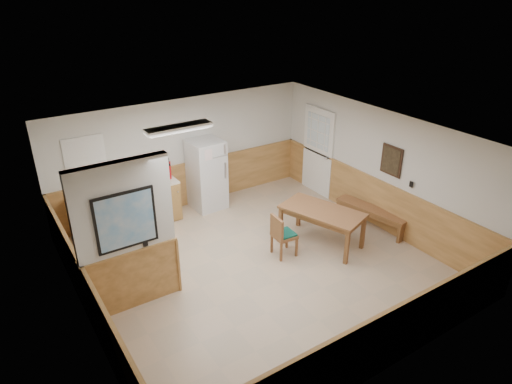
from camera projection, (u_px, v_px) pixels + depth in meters
ground at (257, 266)px, 8.43m from camera, size 6.00×6.00×0.00m
ceiling at (257, 137)px, 7.35m from camera, size 6.00×6.00×0.02m
back_wall at (184, 154)px, 10.16m from camera, size 6.00×0.02×2.50m
right_wall at (379, 169)px, 9.36m from camera, size 0.02×6.00×2.50m
left_wall at (79, 259)px, 6.42m from camera, size 0.02×6.00×2.50m
wainscot_back at (186, 185)px, 10.47m from camera, size 6.00×0.04×1.00m
wainscot_right at (375, 202)px, 9.68m from camera, size 0.04×6.00×1.00m
wainscot_left at (89, 301)px, 6.75m from camera, size 0.04×6.00×1.00m
partition_wall at (127, 239)px, 6.94m from camera, size 1.50×0.20×2.50m
kitchen_counter at (141, 204)px, 9.67m from camera, size 2.20×0.61×1.00m
exterior_door at (318, 151)px, 10.87m from camera, size 0.07×1.02×2.15m
kitchen_window at (86, 161)px, 8.98m from camera, size 0.80×0.04×1.00m
wall_painting at (391, 161)px, 8.99m from camera, size 0.04×0.50×0.60m
fluorescent_fixture at (179, 128)px, 7.96m from camera, size 1.20×0.30×0.09m
refrigerator at (207, 174)px, 10.25m from camera, size 0.74×0.74×1.60m
dining_table at (322, 214)px, 8.86m from camera, size 1.29×1.77×0.75m
dining_bench at (371, 213)px, 9.58m from camera, size 0.65×1.64×0.45m
dining_chair at (281, 233)px, 8.53m from camera, size 0.58×0.43×0.85m
fire_extinguisher at (168, 170)px, 9.72m from camera, size 0.13×0.13×0.47m
soap_bottle at (92, 192)px, 8.92m from camera, size 0.08×0.08×0.22m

